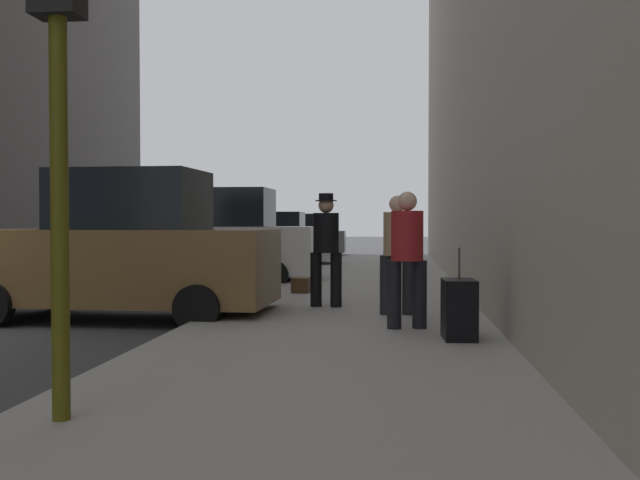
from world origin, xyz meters
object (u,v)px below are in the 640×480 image
pedestrian_with_fedora (326,244)px  parked_silver_sedan (269,241)px  parked_white_van (220,241)px  pedestrian_in_red_jacket (407,252)px  duffel_bag (301,285)px  parked_bronze_suv (122,252)px  pedestrian_in_tan_coat (397,248)px  traffic_light (58,31)px  parked_gray_coupe (294,237)px  fire_hydrant (301,263)px  rolling_suitcase (459,309)px

pedestrian_with_fedora → parked_silver_sedan: bearing=104.7°
parked_white_van → pedestrian_in_red_jacket: parked_white_van is taller
duffel_bag → parked_bronze_suv: bearing=-127.7°
pedestrian_in_tan_coat → parked_white_van: bearing=124.6°
parked_silver_sedan → pedestrian_with_fedora: size_ratio=2.38×
pedestrian_in_tan_coat → pedestrian_with_fedora: bearing=143.1°
parked_bronze_suv → pedestrian_in_tan_coat: 4.11m
traffic_light → pedestrian_with_fedora: 6.82m
pedestrian_in_tan_coat → duffel_bag: size_ratio=3.89×
parked_silver_sedan → parked_gray_coupe: same height
parked_white_van → duffel_bag: 3.82m
parked_gray_coupe → pedestrian_with_fedora: size_ratio=2.40×
fire_hydrant → traffic_light: size_ratio=0.20×
parked_bronze_suv → fire_hydrant: 6.89m
parked_bronze_suv → pedestrian_in_red_jacket: 4.44m
parked_bronze_suv → pedestrian_in_tan_coat: bearing=-0.5°
fire_hydrant → traffic_light: bearing=-89.8°
parked_silver_sedan → traffic_light: (1.85, -17.98, 1.91)m
pedestrian_in_red_jacket → rolling_suitcase: size_ratio=1.64×
traffic_light → duffel_bag: (0.45, 8.71, -2.47)m
parked_silver_sedan → fire_hydrant: parked_silver_sedan is taller
parked_white_van → duffel_bag: bearing=-52.0°
fire_hydrant → pedestrian_in_red_jacket: pedestrian_in_red_jacket is taller
pedestrian_in_red_jacket → traffic_light: bearing=-118.6°
pedestrian_with_fedora → rolling_suitcase: pedestrian_with_fedora is taller
pedestrian_in_tan_coat → rolling_suitcase: (0.70, -2.07, -0.61)m
pedestrian_with_fedora → duffel_bag: 2.44m
fire_hydrant → pedestrian_in_red_jacket: bearing=-73.1°
parked_gray_coupe → pedestrian_with_fedora: 17.39m
parked_gray_coupe → pedestrian_in_tan_coat: size_ratio=2.50×
rolling_suitcase → traffic_light: bearing=-129.2°
parked_gray_coupe → pedestrian_in_tan_coat: 18.43m
parked_white_van → pedestrian_in_red_jacket: (4.23, -7.29, 0.07)m
pedestrian_with_fedora → rolling_suitcase: (1.81, -2.90, -0.65)m
parked_gray_coupe → fire_hydrant: parked_gray_coupe is taller
parked_gray_coupe → pedestrian_in_red_jacket: (4.23, -19.29, 0.26)m
parked_gray_coupe → rolling_suitcase: 20.61m
parked_silver_sedan → fire_hydrant: bearing=-72.2°
pedestrian_with_fedora → duffel_bag: size_ratio=4.04×
duffel_bag → parked_gray_coupe: bearing=98.8°
parked_gray_coupe → parked_white_van: bearing=-90.0°
fire_hydrant → rolling_suitcase: bearing=-71.0°
traffic_light → parked_silver_sedan: bearing=95.9°
pedestrian_in_tan_coat → pedestrian_in_red_jacket: bearing=-84.8°
rolling_suitcase → pedestrian_in_red_jacket: bearing=127.7°
parked_gray_coupe → pedestrian_in_red_jacket: pedestrian_in_red_jacket is taller
parked_silver_sedan → fire_hydrant: (1.80, -5.63, -0.35)m
pedestrian_in_red_jacket → pedestrian_in_tan_coat: same height
traffic_light → fire_hydrant: bearing=90.2°
fire_hydrant → rolling_suitcase: rolling_suitcase is taller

